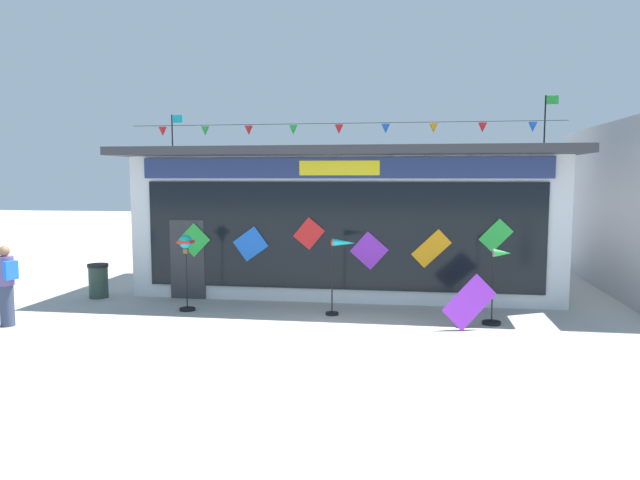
{
  "coord_description": "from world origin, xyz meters",
  "views": [
    {
      "loc": [
        1.39,
        -10.52,
        3.09
      ],
      "look_at": [
        -0.75,
        3.18,
        1.63
      ],
      "focal_mm": 33.89,
      "sensor_mm": 36.0,
      "label": 1
    }
  ],
  "objects_px": {
    "trash_bin": "(98,281)",
    "display_kite_on_ground": "(469,302)",
    "kite_shop_building": "(349,219)",
    "wind_spinner_left": "(340,261)",
    "wind_spinner_center_left": "(497,285)",
    "wind_spinner_far_left": "(186,255)",
    "person_mid_plaza": "(6,284)"
  },
  "relations": [
    {
      "from": "wind_spinner_far_left",
      "to": "trash_bin",
      "type": "height_order",
      "value": "wind_spinner_far_left"
    },
    {
      "from": "kite_shop_building",
      "to": "wind_spinner_far_left",
      "type": "xyz_separation_m",
      "value": [
        -3.38,
        -3.52,
        -0.62
      ]
    },
    {
      "from": "wind_spinner_far_left",
      "to": "wind_spinner_center_left",
      "type": "relative_size",
      "value": 1.1
    },
    {
      "from": "trash_bin",
      "to": "display_kite_on_ground",
      "type": "distance_m",
      "value": 9.28
    },
    {
      "from": "wind_spinner_center_left",
      "to": "display_kite_on_ground",
      "type": "relative_size",
      "value": 1.51
    },
    {
      "from": "wind_spinner_far_left",
      "to": "person_mid_plaza",
      "type": "distance_m",
      "value": 3.72
    },
    {
      "from": "person_mid_plaza",
      "to": "display_kite_on_ground",
      "type": "distance_m",
      "value": 9.51
    },
    {
      "from": "kite_shop_building",
      "to": "wind_spinner_left",
      "type": "bearing_deg",
      "value": -87.07
    },
    {
      "from": "wind_spinner_far_left",
      "to": "wind_spinner_left",
      "type": "relative_size",
      "value": 1.02
    },
    {
      "from": "wind_spinner_center_left",
      "to": "trash_bin",
      "type": "xyz_separation_m",
      "value": [
        -9.69,
        1.33,
        -0.4
      ]
    },
    {
      "from": "kite_shop_building",
      "to": "wind_spinner_far_left",
      "type": "height_order",
      "value": "kite_shop_building"
    },
    {
      "from": "wind_spinner_left",
      "to": "trash_bin",
      "type": "bearing_deg",
      "value": 171.08
    },
    {
      "from": "kite_shop_building",
      "to": "wind_spinner_left",
      "type": "xyz_separation_m",
      "value": [
        0.18,
        -3.44,
        -0.7
      ]
    },
    {
      "from": "wind_spinner_left",
      "to": "display_kite_on_ground",
      "type": "xyz_separation_m",
      "value": [
        2.74,
        -0.85,
        -0.66
      ]
    },
    {
      "from": "wind_spinner_far_left",
      "to": "person_mid_plaza",
      "type": "xyz_separation_m",
      "value": [
        -3.13,
        -1.97,
        -0.42
      ]
    },
    {
      "from": "kite_shop_building",
      "to": "trash_bin",
      "type": "xyz_separation_m",
      "value": [
        -6.17,
        -2.45,
        -1.48
      ]
    },
    {
      "from": "kite_shop_building",
      "to": "person_mid_plaza",
      "type": "bearing_deg",
      "value": -139.84
    },
    {
      "from": "person_mid_plaza",
      "to": "kite_shop_building",
      "type": "bearing_deg",
      "value": 155.27
    },
    {
      "from": "kite_shop_building",
      "to": "person_mid_plaza",
      "type": "height_order",
      "value": "kite_shop_building"
    },
    {
      "from": "kite_shop_building",
      "to": "trash_bin",
      "type": "distance_m",
      "value": 6.8
    },
    {
      "from": "wind_spinner_left",
      "to": "display_kite_on_ground",
      "type": "bearing_deg",
      "value": -17.26
    },
    {
      "from": "wind_spinner_center_left",
      "to": "trash_bin",
      "type": "bearing_deg",
      "value": 172.2
    },
    {
      "from": "wind_spinner_far_left",
      "to": "wind_spinner_center_left",
      "type": "distance_m",
      "value": 6.92
    },
    {
      "from": "display_kite_on_ground",
      "to": "wind_spinner_left",
      "type": "bearing_deg",
      "value": 162.74
    },
    {
      "from": "wind_spinner_far_left",
      "to": "display_kite_on_ground",
      "type": "height_order",
      "value": "wind_spinner_far_left"
    },
    {
      "from": "trash_bin",
      "to": "display_kite_on_ground",
      "type": "xyz_separation_m",
      "value": [
        9.09,
        -1.85,
        0.12
      ]
    },
    {
      "from": "wind_spinner_left",
      "to": "person_mid_plaza",
      "type": "xyz_separation_m",
      "value": [
        -6.68,
        -2.05,
        -0.33
      ]
    },
    {
      "from": "display_kite_on_ground",
      "to": "trash_bin",
      "type": "bearing_deg",
      "value": 168.51
    },
    {
      "from": "kite_shop_building",
      "to": "display_kite_on_ground",
      "type": "bearing_deg",
      "value": -55.79
    },
    {
      "from": "person_mid_plaza",
      "to": "trash_bin",
      "type": "height_order",
      "value": "person_mid_plaza"
    },
    {
      "from": "wind_spinner_center_left",
      "to": "wind_spinner_far_left",
      "type": "bearing_deg",
      "value": 177.86
    },
    {
      "from": "kite_shop_building",
      "to": "wind_spinner_far_left",
      "type": "distance_m",
      "value": 4.92
    }
  ]
}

